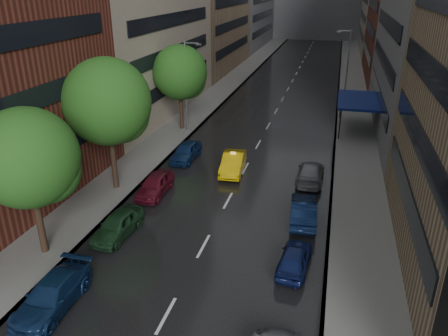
# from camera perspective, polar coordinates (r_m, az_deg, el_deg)

# --- Properties ---
(road) EXTENTS (14.00, 140.00, 0.01)m
(road) POSITION_cam_1_polar(r_m,az_deg,el_deg) (62.86, 8.13, 9.77)
(road) COLOR black
(road) RESTS_ON ground
(sidewalk_left) EXTENTS (4.00, 140.00, 0.15)m
(sidewalk_left) POSITION_cam_1_polar(r_m,az_deg,el_deg) (64.41, 0.04, 10.39)
(sidewalk_left) COLOR gray
(sidewalk_left) RESTS_ON ground
(sidewalk_right) EXTENTS (4.00, 140.00, 0.15)m
(sidewalk_right) POSITION_cam_1_polar(r_m,az_deg,el_deg) (62.54, 16.44, 9.05)
(sidewalk_right) COLOR gray
(sidewalk_right) RESTS_ON ground
(tree_near) EXTENTS (5.39, 5.39, 8.58)m
(tree_near) POSITION_cam_1_polar(r_m,az_deg,el_deg) (25.00, -24.27, 1.18)
(tree_near) COLOR #382619
(tree_near) RESTS_ON ground
(tree_mid) EXTENTS (6.13, 6.13, 9.77)m
(tree_mid) POSITION_cam_1_polar(r_m,az_deg,el_deg) (31.61, -15.01, 8.35)
(tree_mid) COLOR #382619
(tree_mid) RESTS_ON ground
(tree_far) EXTENTS (5.48, 5.48, 8.74)m
(tree_far) POSITION_cam_1_polar(r_m,az_deg,el_deg) (44.86, -5.79, 12.31)
(tree_far) COLOR #382619
(tree_far) RESTS_ON ground
(taxi) EXTENTS (2.05, 4.89, 1.57)m
(taxi) POSITION_cam_1_polar(r_m,az_deg,el_deg) (35.45, 1.19, 0.66)
(taxi) COLOR yellow
(taxi) RESTS_ON ground
(parked_cars_left) EXTENTS (2.10, 24.16, 1.52)m
(parked_cars_left) POSITION_cam_1_polar(r_m,az_deg,el_deg) (29.54, -11.43, -4.80)
(parked_cars_left) COLOR #0F2449
(parked_cars_left) RESTS_ON ground
(parked_cars_right) EXTENTS (2.55, 24.68, 1.53)m
(parked_cars_right) POSITION_cam_1_polar(r_m,az_deg,el_deg) (25.45, 9.56, -9.61)
(parked_cars_right) COLOR slate
(parked_cars_right) RESTS_ON ground
(street_lamp_left) EXTENTS (1.74, 0.22, 9.00)m
(street_lamp_left) POSITION_cam_1_polar(r_m,az_deg,el_deg) (44.31, -4.88, 10.76)
(street_lamp_left) COLOR gray
(street_lamp_left) RESTS_ON sidewalk_left
(street_lamp_right) EXTENTS (1.74, 0.22, 9.00)m
(street_lamp_right) POSITION_cam_1_polar(r_m,az_deg,el_deg) (56.64, 15.75, 12.73)
(street_lamp_right) COLOR gray
(street_lamp_right) RESTS_ON sidewalk_right
(awning) EXTENTS (4.00, 8.00, 3.12)m
(awning) POSITION_cam_1_polar(r_m,az_deg,el_deg) (47.25, 17.07, 8.43)
(awning) COLOR navy
(awning) RESTS_ON sidewalk_right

